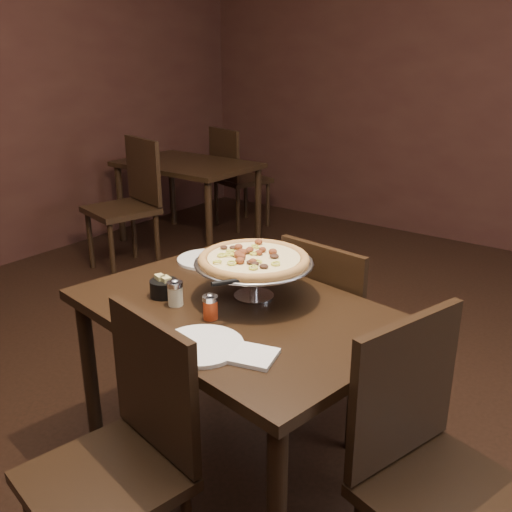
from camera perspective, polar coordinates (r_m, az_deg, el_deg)
The scene contains 16 objects.
room at distance 1.81m, azimuth 0.93°, elevation 13.49°, with size 6.04×7.04×2.84m.
dining_table at distance 2.10m, azimuth -1.92°, elevation -7.47°, with size 1.29×0.97×0.73m.
background_table at distance 4.91m, azimuth -6.88°, elevation 8.21°, with size 1.13×0.75×0.71m.
pizza_stand at distance 2.08m, azimuth -0.22°, elevation -0.38°, with size 0.44×0.44×0.18m.
parmesan_shaker at distance 2.07m, azimuth -8.08°, elevation -3.66°, with size 0.06×0.06×0.10m.
pepper_flake_shaker at distance 1.96m, azimuth -4.59°, elevation -5.07°, with size 0.05×0.05×0.09m.
packet_caddy at distance 2.16m, azimuth -9.22°, elevation -3.13°, with size 0.10×0.10×0.08m.
napkin_stack at distance 1.73m, azimuth -0.18°, elevation -9.99°, with size 0.13×0.13×0.01m, color white.
plate_left at distance 2.50m, azimuth -5.03°, elevation -0.34°, with size 0.25×0.25×0.01m, color white.
plate_near at distance 1.80m, azimuth -5.53°, elevation -8.91°, with size 0.27×0.27×0.01m, color white.
serving_spatula at distance 1.89m, azimuth -2.85°, elevation -2.70°, with size 0.14×0.14×0.02m.
chair_far at distance 2.50m, azimuth 7.97°, elevation -7.05°, with size 0.46×0.46×0.88m.
chair_near at distance 1.82m, azimuth -13.09°, elevation -18.64°, with size 0.49×0.49×0.89m.
chair_side at distance 1.78m, azimuth 17.26°, elevation -19.56°, with size 0.53×0.53×0.92m.
bg_chair_far at distance 5.37m, azimuth -2.09°, elevation 8.20°, with size 0.54×0.54×0.93m.
bg_chair_near at distance 4.41m, azimuth -12.53°, elevation 5.52°, with size 0.56×0.56×0.99m.
Camera 1 is at (1.11, -1.44, 1.61)m, focal length 40.00 mm.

